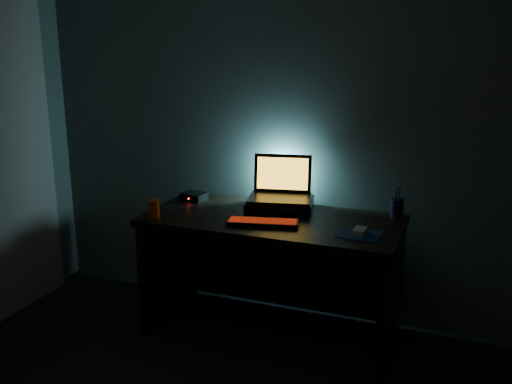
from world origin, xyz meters
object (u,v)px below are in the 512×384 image
Objects in this scene: keyboard at (263,222)px; mouse at (360,231)px; pen_cup at (397,208)px; juice_glass at (154,209)px; router at (194,196)px; laptop at (281,188)px.

mouse reaches higher than keyboard.
pen_cup is (0.69, 0.42, 0.04)m from keyboard.
juice_glass reaches higher than keyboard.
router is at bearing 168.62° from mouse.
keyboard is 0.67m from router.
pen_cup is at bearing 21.92° from juice_glass.
router reaches higher than keyboard.
mouse is 0.63× the size of router.
router is (-0.58, -0.05, -0.10)m from laptop.
pen_cup is at bearing 18.89° from keyboard.
router is at bearing 83.83° from juice_glass.
laptop is 3.97× the size of pen_cup.
pen_cup is (0.70, 0.06, -0.07)m from laptop.
juice_glass is (-1.33, -0.53, 0.00)m from pen_cup.
juice_glass is at bearing -88.51° from router.
laptop is at bearing 37.26° from juice_glass.
juice_glass is at bearing 177.07° from keyboard.
laptop is at bearing -175.20° from pen_cup.
pen_cup is at bearing -6.92° from laptop.
keyboard is at bearing -174.88° from mouse.
keyboard is 0.55m from mouse.
pen_cup is 1.29m from router.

